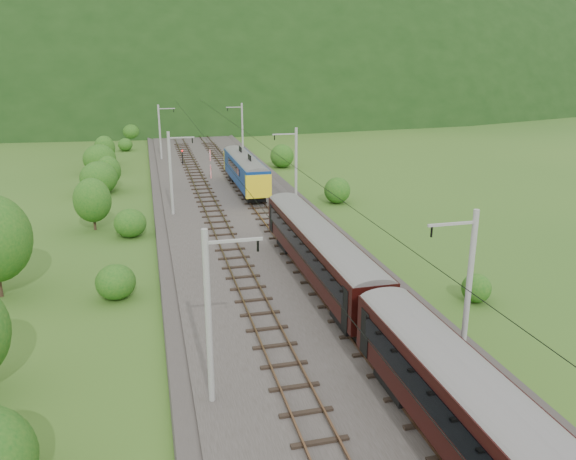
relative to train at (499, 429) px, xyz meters
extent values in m
plane|color=#2B551A|center=(-2.40, 8.31, -3.20)|extent=(600.00, 600.00, 0.00)
cube|color=#38332D|center=(-2.40, 18.31, -3.05)|extent=(14.00, 220.00, 0.30)
cube|color=brown|center=(-5.52, 18.31, -2.70)|extent=(0.08, 220.00, 0.15)
cube|color=brown|center=(-4.08, 18.31, -2.70)|extent=(0.08, 220.00, 0.15)
cube|color=black|center=(-4.80, 18.31, -2.84)|extent=(2.40, 220.00, 0.12)
cube|color=brown|center=(-0.72, 18.31, -2.70)|extent=(0.08, 220.00, 0.15)
cube|color=brown|center=(0.72, 18.31, -2.70)|extent=(0.08, 220.00, 0.15)
cube|color=black|center=(0.00, 18.31, -2.84)|extent=(2.40, 220.00, 0.12)
cylinder|color=gray|center=(-8.60, 8.31, 1.10)|extent=(0.28, 0.28, 8.00)
cube|color=gray|center=(-7.40, 8.31, 4.50)|extent=(2.40, 0.12, 0.12)
cylinder|color=black|center=(-6.40, 8.31, 4.20)|extent=(0.10, 0.10, 0.50)
cylinder|color=gray|center=(-8.60, 40.31, 1.10)|extent=(0.28, 0.28, 8.00)
cube|color=gray|center=(-7.40, 40.31, 4.50)|extent=(2.40, 0.12, 0.12)
cylinder|color=black|center=(-6.40, 40.31, 4.20)|extent=(0.10, 0.10, 0.50)
cylinder|color=gray|center=(-8.60, 72.31, 1.10)|extent=(0.28, 0.28, 8.00)
cube|color=gray|center=(-7.40, 72.31, 4.50)|extent=(2.40, 0.12, 0.12)
cylinder|color=black|center=(-6.40, 72.31, 4.20)|extent=(0.10, 0.10, 0.50)
cylinder|color=gray|center=(-8.60, 104.31, 1.10)|extent=(0.28, 0.28, 8.00)
cube|color=gray|center=(-7.40, 104.31, 4.50)|extent=(2.40, 0.12, 0.12)
cylinder|color=black|center=(-6.40, 104.31, 4.20)|extent=(0.10, 0.10, 0.50)
cylinder|color=gray|center=(-8.60, 136.31, 1.10)|extent=(0.28, 0.28, 8.00)
cube|color=gray|center=(-7.40, 136.31, 4.50)|extent=(2.40, 0.12, 0.12)
cylinder|color=black|center=(-6.40, 136.31, 4.20)|extent=(0.10, 0.10, 0.50)
cylinder|color=gray|center=(3.80, 8.31, 1.10)|extent=(0.28, 0.28, 8.00)
cube|color=gray|center=(2.60, 8.31, 4.50)|extent=(2.40, 0.12, 0.12)
cylinder|color=black|center=(1.60, 8.31, 4.20)|extent=(0.10, 0.10, 0.50)
cylinder|color=gray|center=(3.80, 40.31, 1.10)|extent=(0.28, 0.28, 8.00)
cube|color=gray|center=(2.60, 40.31, 4.50)|extent=(2.40, 0.12, 0.12)
cylinder|color=black|center=(1.60, 40.31, 4.20)|extent=(0.10, 0.10, 0.50)
cylinder|color=gray|center=(3.80, 72.31, 1.10)|extent=(0.28, 0.28, 8.00)
cube|color=gray|center=(2.60, 72.31, 4.50)|extent=(2.40, 0.12, 0.12)
cylinder|color=black|center=(1.60, 72.31, 4.20)|extent=(0.10, 0.10, 0.50)
cylinder|color=gray|center=(3.80, 104.31, 1.10)|extent=(0.28, 0.28, 8.00)
cube|color=gray|center=(2.60, 104.31, 4.50)|extent=(2.40, 0.12, 0.12)
cylinder|color=black|center=(1.60, 104.31, 4.20)|extent=(0.10, 0.10, 0.50)
cylinder|color=gray|center=(3.80, 136.31, 1.10)|extent=(0.28, 0.28, 8.00)
cube|color=gray|center=(2.60, 136.31, 4.50)|extent=(2.40, 0.12, 0.12)
cylinder|color=black|center=(1.60, 136.31, 4.20)|extent=(0.10, 0.10, 0.50)
cylinder|color=black|center=(-4.80, 18.31, 3.90)|extent=(0.03, 198.00, 0.03)
cylinder|color=black|center=(0.00, 18.31, 3.90)|extent=(0.03, 198.00, 0.03)
ellipsoid|color=black|center=(-2.40, 268.31, -3.20)|extent=(504.00, 360.00, 244.00)
cube|color=black|center=(0.00, -0.12, -0.50)|extent=(2.57, 19.49, 2.66)
cylinder|color=slate|center=(0.00, -0.12, 0.69)|extent=(2.57, 19.39, 2.57)
cube|color=black|center=(-1.30, -0.12, -0.18)|extent=(0.05, 17.15, 1.02)
cube|color=black|center=(1.30, -0.12, -0.18)|extent=(0.05, 17.15, 1.02)
cube|color=black|center=(0.00, 6.71, -2.23)|extent=(1.95, 2.83, 0.80)
cube|color=black|center=(0.00, 20.21, -0.50)|extent=(2.57, 19.49, 2.66)
cylinder|color=slate|center=(0.00, 20.21, 0.69)|extent=(2.57, 19.39, 2.57)
cube|color=black|center=(-1.30, 20.21, -0.18)|extent=(0.05, 17.15, 1.02)
cube|color=black|center=(1.30, 20.21, -0.18)|extent=(0.05, 17.15, 1.02)
cube|color=black|center=(0.00, 13.38, -2.23)|extent=(1.95, 2.83, 0.80)
cube|color=black|center=(0.00, 27.03, -2.23)|extent=(1.95, 2.83, 0.80)
cube|color=navy|center=(0.00, 48.50, -0.50)|extent=(2.57, 15.95, 2.66)
cylinder|color=slate|center=(0.00, 48.50, 0.69)|extent=(2.57, 15.87, 2.57)
cube|color=black|center=(-1.30, 48.50, -0.18)|extent=(0.05, 14.03, 1.02)
cube|color=black|center=(1.30, 48.50, -0.18)|extent=(0.05, 14.03, 1.02)
cube|color=black|center=(0.00, 42.92, -2.23)|extent=(1.95, 2.83, 0.80)
cube|color=black|center=(0.00, 54.08, -2.23)|extent=(1.95, 2.83, 0.80)
cube|color=yellow|center=(0.00, 56.27, -0.68)|extent=(2.62, 0.50, 2.39)
cube|color=yellow|center=(0.00, 40.73, -0.68)|extent=(2.62, 0.50, 2.39)
cube|color=black|center=(0.00, 51.50, 1.31)|extent=(0.08, 1.60, 0.80)
cylinder|color=red|center=(-3.03, 56.28, -2.04)|extent=(0.18, 0.18, 1.72)
cylinder|color=red|center=(-1.66, 68.95, -2.07)|extent=(0.18, 0.18, 1.65)
cylinder|color=black|center=(-5.84, 66.60, -1.93)|extent=(0.14, 0.14, 1.95)
sphere|color=red|center=(-5.84, 66.60, -0.90)|extent=(0.23, 0.23, 0.23)
ellipsoid|color=#185115|center=(-13.19, 21.52, -2.05)|extent=(2.55, 2.55, 2.29)
ellipsoid|color=#185115|center=(-12.50, 34.78, -1.96)|extent=(2.76, 2.76, 2.48)
ellipsoid|color=#185115|center=(-16.17, 52.06, -1.33)|extent=(4.16, 4.16, 3.74)
ellipsoid|color=#185115|center=(-16.88, 64.70, -1.26)|extent=(4.30, 4.30, 3.87)
ellipsoid|color=#185115|center=(-14.09, 83.22, -2.14)|extent=(2.34, 2.34, 2.11)
ellipsoid|color=#185115|center=(-13.27, 96.77, -1.75)|extent=(3.22, 3.22, 2.90)
cylinder|color=black|center=(-15.68, 37.74, -1.91)|extent=(0.24, 0.24, 2.58)
ellipsoid|color=#185115|center=(-15.68, 37.74, -0.44)|extent=(3.32, 3.32, 3.98)
cylinder|color=black|center=(-15.15, 53.79, -2.10)|extent=(0.24, 0.24, 2.20)
ellipsoid|color=#185115|center=(-15.15, 53.79, -0.85)|extent=(2.82, 2.82, 3.39)
cylinder|color=black|center=(-16.53, 70.95, -2.06)|extent=(0.24, 0.24, 2.28)
ellipsoid|color=#185115|center=(-16.53, 70.95, -0.76)|extent=(2.93, 2.93, 3.51)
ellipsoid|color=#185115|center=(9.02, 15.41, -2.36)|extent=(1.87, 1.87, 1.68)
ellipsoid|color=#185115|center=(8.69, 41.59, -1.95)|extent=(2.78, 2.78, 2.50)
ellipsoid|color=#185115|center=(7.71, 62.59, -1.72)|extent=(3.30, 3.30, 2.97)
camera|label=1|loc=(-10.61, -13.56, 11.76)|focal=35.00mm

